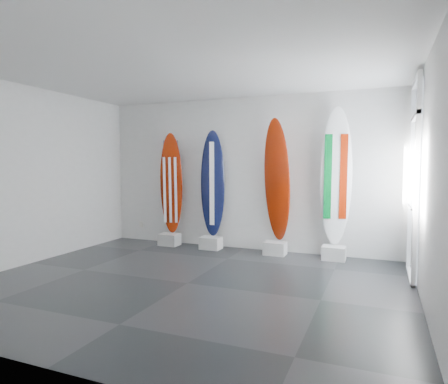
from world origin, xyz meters
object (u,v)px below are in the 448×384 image
at_px(surfboard_usa, 171,184).
at_px(surfboard_swiss, 277,180).
at_px(surfboard_italy, 336,177).
at_px(surfboard_navy, 213,184).

relative_size(surfboard_usa, surfboard_swiss, 0.91).
distance_m(surfboard_usa, surfboard_italy, 3.33).
bearing_deg(surfboard_usa, surfboard_navy, -15.11).
distance_m(surfboard_navy, surfboard_swiss, 1.31).
height_order(surfboard_usa, surfboard_swiss, surfboard_swiss).
bearing_deg(surfboard_navy, surfboard_italy, -19.31).
bearing_deg(surfboard_usa, surfboard_italy, -15.11).
bearing_deg(surfboard_italy, surfboard_navy, 166.12).
height_order(surfboard_usa, surfboard_navy, surfboard_navy).
xyz_separation_m(surfboard_navy, surfboard_italy, (2.37, 0.00, 0.16)).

